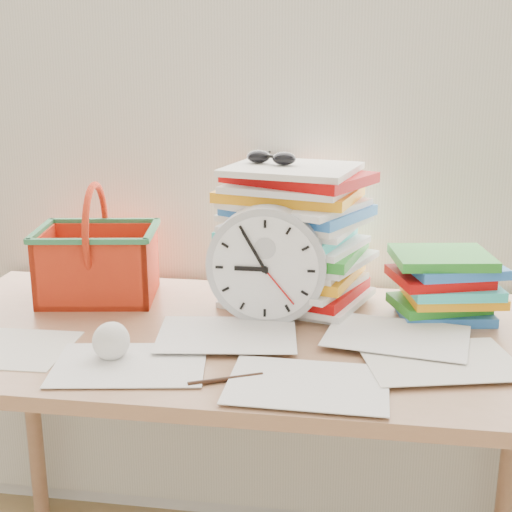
% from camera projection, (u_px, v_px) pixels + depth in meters
% --- Properties ---
extents(curtain, '(2.40, 0.01, 2.50)m').
position_uv_depth(curtain, '(265.00, 65.00, 1.74)').
color(curtain, silver).
rests_on(curtain, room_shell).
extents(desk, '(1.40, 0.70, 0.75)m').
position_uv_depth(desk, '(240.00, 365.00, 1.55)').
color(desk, '#996947').
rests_on(desk, ground).
extents(paper_stack, '(0.40, 0.36, 0.33)m').
position_uv_depth(paper_stack, '(293.00, 236.00, 1.68)').
color(paper_stack, white).
rests_on(paper_stack, desk).
extents(clock, '(0.26, 0.05, 0.26)m').
position_uv_depth(clock, '(267.00, 265.00, 1.56)').
color(clock, '#B8B9BB').
rests_on(clock, desk).
extents(sunglasses, '(0.17, 0.16, 0.03)m').
position_uv_depth(sunglasses, '(271.00, 158.00, 1.65)').
color(sunglasses, black).
rests_on(sunglasses, paper_stack).
extents(book_stack, '(0.29, 0.25, 0.15)m').
position_uv_depth(book_stack, '(446.00, 286.00, 1.60)').
color(book_stack, white).
rests_on(book_stack, desk).
extents(basket, '(0.31, 0.26, 0.28)m').
position_uv_depth(basket, '(97.00, 243.00, 1.71)').
color(basket, red).
rests_on(basket, desk).
extents(crumpled_ball, '(0.08, 0.08, 0.08)m').
position_uv_depth(crumpled_ball, '(111.00, 341.00, 1.39)').
color(crumpled_ball, white).
rests_on(crumpled_ball, desk).
extents(pen, '(0.13, 0.07, 0.01)m').
position_uv_depth(pen, '(226.00, 379.00, 1.30)').
color(pen, black).
rests_on(pen, desk).
extents(scattered_papers, '(1.26, 0.42, 0.02)m').
position_uv_depth(scattered_papers, '(240.00, 330.00, 1.53)').
color(scattered_papers, white).
rests_on(scattered_papers, desk).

